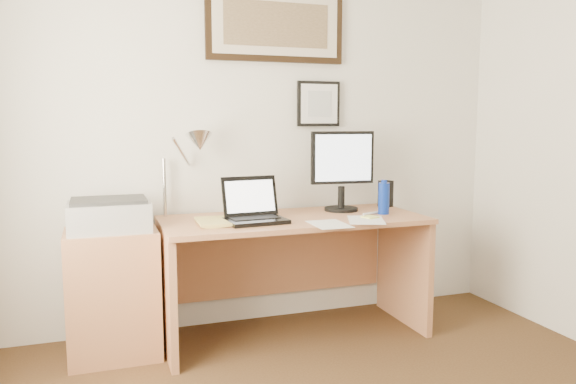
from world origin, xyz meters
name	(u,v)px	position (x,y,z in m)	size (l,w,h in m)	color
wall_back	(253,134)	(0.00, 2.00, 1.25)	(3.50, 0.02, 2.50)	white
side_cabinet	(113,293)	(-0.92, 1.68, 0.36)	(0.50, 0.40, 0.73)	#AA6C47
water_bottle	(384,198)	(0.73, 1.56, 0.85)	(0.07, 0.07, 0.20)	#0B2795
bottle_cap	(384,181)	(0.73, 1.56, 0.96)	(0.04, 0.04, 0.02)	#0B2795
speaker	(386,194)	(0.89, 1.83, 0.84)	(0.08, 0.07, 0.18)	black
paper_sheet_a	(329,224)	(0.26, 1.34, 0.75)	(0.20, 0.28, 0.00)	white
paper_sheet_b	(366,220)	(0.52, 1.39, 0.75)	(0.21, 0.30, 0.00)	white
sticky_pad	(370,217)	(0.58, 1.45, 0.76)	(0.08, 0.08, 0.01)	#F9FF78
marker_pen	(371,213)	(0.65, 1.57, 0.76)	(0.02, 0.02, 0.14)	silver
book	(197,223)	(-0.45, 1.58, 0.76)	(0.21, 0.29, 0.02)	#D3BE63
desk	(289,252)	(0.15, 1.72, 0.51)	(1.60, 0.70, 0.75)	#AA6C47
laptop	(254,212)	(-0.12, 1.58, 0.81)	(0.36, 0.32, 0.26)	black
lcd_monitor	(342,167)	(0.53, 1.76, 1.04)	(0.42, 0.22, 0.52)	black
printer	(109,215)	(-0.92, 1.68, 0.82)	(0.44, 0.34, 0.18)	#A0A0A2
desk_lamp	(196,146)	(-0.41, 1.81, 1.19)	(0.29, 0.27, 0.53)	silver
picture_large	(276,25)	(0.15, 1.97, 1.95)	(0.92, 0.04, 0.47)	black
picture_small	(319,104)	(0.45, 1.97, 1.45)	(0.30, 0.03, 0.30)	black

